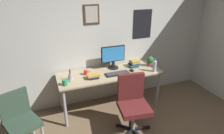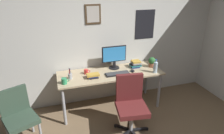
% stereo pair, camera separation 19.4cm
% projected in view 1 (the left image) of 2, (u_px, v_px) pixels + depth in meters
% --- Properties ---
extents(wall_back, '(4.40, 0.10, 2.60)m').
position_uv_depth(wall_back, '(111.00, 36.00, 3.69)').
color(wall_back, silver).
rests_on(wall_back, ground_plane).
extents(desk, '(1.89, 0.66, 0.74)m').
position_uv_depth(desk, '(110.00, 76.00, 3.53)').
color(desk, tan).
rests_on(desk, ground_plane).
extents(office_chair, '(0.57, 0.57, 0.95)m').
position_uv_depth(office_chair, '(133.00, 101.00, 3.03)').
color(office_chair, '#591E1E').
rests_on(office_chair, ground_plane).
extents(side_chair, '(0.56, 0.56, 0.88)m').
position_uv_depth(side_chair, '(20.00, 118.00, 2.70)').
color(side_chair, '#334738').
rests_on(side_chair, ground_plane).
extents(monitor, '(0.46, 0.20, 0.43)m').
position_uv_depth(monitor, '(113.00, 56.00, 3.59)').
color(monitor, black).
rests_on(monitor, desk).
extents(keyboard, '(0.43, 0.15, 0.03)m').
position_uv_depth(keyboard, '(117.00, 74.00, 3.43)').
color(keyboard, black).
rests_on(keyboard, desk).
extents(computer_mouse, '(0.06, 0.11, 0.04)m').
position_uv_depth(computer_mouse, '(132.00, 70.00, 3.55)').
color(computer_mouse, black).
rests_on(computer_mouse, desk).
extents(water_bottle, '(0.07, 0.07, 0.25)m').
position_uv_depth(water_bottle, '(154.00, 66.00, 3.50)').
color(water_bottle, silver).
rests_on(water_bottle, desk).
extents(coffee_mug_near, '(0.11, 0.07, 0.09)m').
position_uv_depth(coffee_mug_near, '(86.00, 72.00, 3.41)').
color(coffee_mug_near, red).
rests_on(coffee_mug_near, desk).
extents(coffee_mug_far, '(0.12, 0.09, 0.10)m').
position_uv_depth(coffee_mug_far, '(65.00, 82.00, 3.05)').
color(coffee_mug_far, '#2D8C59').
rests_on(coffee_mug_far, desk).
extents(potted_plant, '(0.13, 0.13, 0.19)m').
position_uv_depth(potted_plant, '(150.00, 61.00, 3.74)').
color(potted_plant, brown).
rests_on(potted_plant, desk).
extents(pen_cup, '(0.07, 0.07, 0.20)m').
position_uv_depth(pen_cup, '(70.00, 77.00, 3.21)').
color(pen_cup, '#9EA0A5').
rests_on(pen_cup, desk).
extents(book_stack_left, '(0.20, 0.16, 0.13)m').
position_uv_depth(book_stack_left, '(134.00, 63.00, 3.72)').
color(book_stack_left, navy).
rests_on(book_stack_left, desk).
extents(book_stack_right, '(0.22, 0.14, 0.08)m').
position_uv_depth(book_stack_right, '(93.00, 76.00, 3.28)').
color(book_stack_right, black).
rests_on(book_stack_right, desk).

